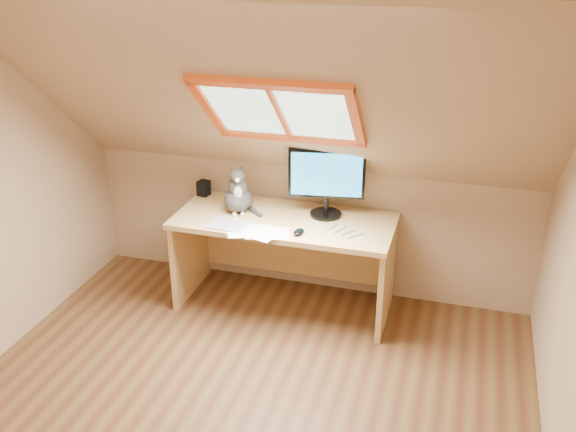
% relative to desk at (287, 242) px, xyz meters
% --- Properties ---
extents(ground, '(3.50, 3.50, 0.00)m').
position_rel_desk_xyz_m(ground, '(0.08, -1.45, -0.51)').
color(ground, brown).
rests_on(ground, ground).
extents(room_shell, '(3.52, 3.52, 2.41)m').
position_rel_desk_xyz_m(room_shell, '(0.08, -1.54, 0.92)').
color(room_shell, '#A18160').
rests_on(room_shell, ground).
extents(desk, '(1.61, 0.70, 0.73)m').
position_rel_desk_xyz_m(desk, '(0.00, 0.00, 0.00)').
color(desk, tan).
rests_on(desk, ground).
extents(monitor, '(0.55, 0.23, 0.51)m').
position_rel_desk_xyz_m(monitor, '(0.28, 0.06, 0.52)').
color(monitor, black).
rests_on(monitor, desk).
extents(cat, '(0.28, 0.31, 0.38)m').
position_rel_desk_xyz_m(cat, '(-0.36, -0.04, 0.36)').
color(cat, '#443F3C').
rests_on(cat, desk).
extents(desk_speaker, '(0.10, 0.10, 0.12)m').
position_rel_desk_xyz_m(desk_speaker, '(-0.74, 0.18, 0.28)').
color(desk_speaker, black).
rests_on(desk_speaker, desk).
extents(graphics_tablet, '(0.30, 0.22, 0.01)m').
position_rel_desk_xyz_m(graphics_tablet, '(-0.35, -0.30, 0.23)').
color(graphics_tablet, '#B2B2B7').
rests_on(graphics_tablet, desk).
extents(mouse, '(0.08, 0.12, 0.03)m').
position_rel_desk_xyz_m(mouse, '(0.17, -0.29, 0.24)').
color(mouse, black).
rests_on(mouse, desk).
extents(papers, '(0.35, 0.30, 0.01)m').
position_rel_desk_xyz_m(papers, '(-0.12, -0.33, 0.23)').
color(papers, white).
rests_on(papers, desk).
extents(cables, '(0.51, 0.26, 0.01)m').
position_rel_desk_xyz_m(cables, '(0.37, -0.19, 0.23)').
color(cables, silver).
rests_on(cables, desk).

